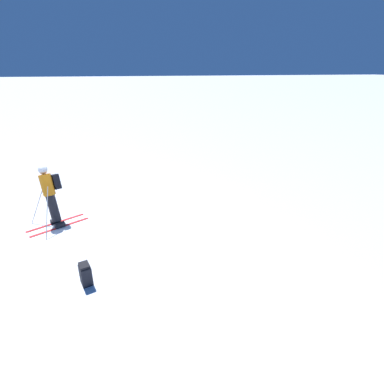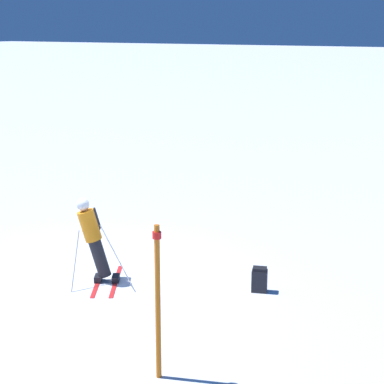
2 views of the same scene
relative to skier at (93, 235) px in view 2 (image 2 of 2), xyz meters
name	(u,v)px [view 2 (image 2 of 2)]	position (x,y,z in m)	size (l,w,h in m)	color
ground_plane	(92,278)	(-0.15, 0.10, -0.99)	(300.00, 300.00, 0.00)	white
skier	(93,235)	(0.00, 0.00, 0.00)	(1.45, 1.70, 1.80)	red
spare_backpack	(259,280)	(3.16, 1.16, -0.75)	(0.35, 0.30, 0.50)	black
trail_marker	(158,297)	(3.13, -2.50, 0.30)	(0.13, 0.13, 2.38)	orange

